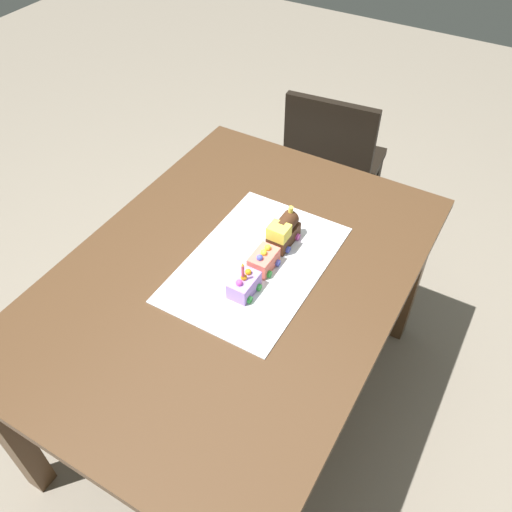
{
  "coord_description": "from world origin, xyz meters",
  "views": [
    {
      "loc": [
        0.94,
        0.63,
        1.94
      ],
      "look_at": [
        -0.07,
        0.04,
        0.77
      ],
      "focal_mm": 37.42,
      "sensor_mm": 36.0,
      "label": 1
    }
  ],
  "objects": [
    {
      "name": "ground_plane",
      "position": [
        0.0,
        0.0,
        0.0
      ],
      "size": [
        8.0,
        8.0,
        0.0
      ],
      "primitive_type": "plane",
      "color": "gray"
    },
    {
      "name": "dining_table",
      "position": [
        0.0,
        0.0,
        0.63
      ],
      "size": [
        1.4,
        1.0,
        0.74
      ],
      "color": "#4C331E",
      "rests_on": "ground"
    },
    {
      "name": "chair",
      "position": [
        -1.03,
        -0.1,
        0.47
      ],
      "size": [
        0.44,
        0.44,
        0.86
      ],
      "rotation": [
        0.0,
        0.0,
        -1.46
      ],
      "color": "black",
      "rests_on": "ground"
    },
    {
      "name": "cake_board",
      "position": [
        -0.07,
        0.04,
        0.74
      ],
      "size": [
        0.6,
        0.4,
        0.0
      ],
      "primitive_type": "cube",
      "color": "silver",
      "rests_on": "dining_table"
    },
    {
      "name": "cake_locomotive",
      "position": [
        -0.2,
        0.07,
        0.79
      ],
      "size": [
        0.14,
        0.08,
        0.12
      ],
      "color": "#472816",
      "rests_on": "cake_board"
    },
    {
      "name": "cake_car_gondola_coral",
      "position": [
        -0.07,
        0.07,
        0.77
      ],
      "size": [
        0.1,
        0.08,
        0.07
      ],
      "color": "#F27260",
      "rests_on": "cake_board"
    },
    {
      "name": "cake_car_hopper_lavender",
      "position": [
        0.05,
        0.07,
        0.77
      ],
      "size": [
        0.1,
        0.08,
        0.07
      ],
      "color": "#AD84E0",
      "rests_on": "cake_board"
    },
    {
      "name": "birthday_candle",
      "position": [
        0.05,
        0.07,
        0.84
      ],
      "size": [
        0.01,
        0.01,
        0.05
      ],
      "color": "#F24C59",
      "rests_on": "cake_car_hopper_lavender"
    }
  ]
}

